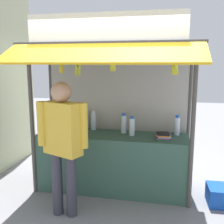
# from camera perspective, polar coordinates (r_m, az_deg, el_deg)

# --- Properties ---
(ground_plane) EXTENTS (20.00, 20.00, 0.00)m
(ground_plane) POSITION_cam_1_polar(r_m,az_deg,el_deg) (4.36, 0.00, -16.07)
(ground_plane) COLOR gray
(stall_counter) EXTENTS (2.27, 0.63, 0.88)m
(stall_counter) POSITION_cam_1_polar(r_m,az_deg,el_deg) (4.19, 0.00, -10.68)
(stall_counter) COLOR #385B4C
(stall_counter) RESTS_ON ground
(stall_structure) EXTENTS (2.47, 1.44, 2.56)m
(stall_structure) POSITION_cam_1_polar(r_m,az_deg,el_deg) (3.99, 0.19, 4.56)
(stall_structure) COLOR #4C4742
(stall_structure) RESTS_ON ground
(water_bottle_back_right) EXTENTS (0.09, 0.09, 0.31)m
(water_bottle_back_right) POSITION_cam_1_polar(r_m,az_deg,el_deg) (4.13, 2.52, -2.51)
(water_bottle_back_right) COLOR silver
(water_bottle_back_right) RESTS_ON stall_counter
(water_bottle_far_left) EXTENTS (0.09, 0.09, 0.30)m
(water_bottle_far_left) POSITION_cam_1_polar(r_m,az_deg,el_deg) (4.12, 13.69, -2.86)
(water_bottle_far_left) COLOR silver
(water_bottle_far_left) RESTS_ON stall_counter
(water_bottle_mid_left) EXTENTS (0.09, 0.09, 0.31)m
(water_bottle_mid_left) POSITION_cam_1_polar(r_m,az_deg,el_deg) (4.34, -3.97, -1.91)
(water_bottle_mid_left) COLOR silver
(water_bottle_mid_left) RESTS_ON stall_counter
(water_bottle_mid_right) EXTENTS (0.09, 0.09, 0.31)m
(water_bottle_mid_right) POSITION_cam_1_polar(r_m,az_deg,el_deg) (4.37, -5.88, -1.80)
(water_bottle_mid_right) COLOR silver
(water_bottle_mid_right) RESTS_ON stall_counter
(water_bottle_center) EXTENTS (0.08, 0.08, 0.29)m
(water_bottle_center) POSITION_cam_1_polar(r_m,az_deg,el_deg) (4.00, 4.27, -3.09)
(water_bottle_center) COLOR silver
(water_bottle_center) RESTS_ON stall_counter
(magazine_stack_left) EXTENTS (0.22, 0.27, 0.07)m
(magazine_stack_left) POSITION_cam_1_polar(r_m,az_deg,el_deg) (3.91, 10.95, -5.07)
(magazine_stack_left) COLOR green
(magazine_stack_left) RESTS_ON stall_counter
(magazine_stack_front_left) EXTENTS (0.23, 0.32, 0.06)m
(magazine_stack_front_left) POSITION_cam_1_polar(r_m,az_deg,el_deg) (4.22, -12.65, -4.06)
(magazine_stack_front_left) COLOR red
(magazine_stack_front_left) RESTS_ON stall_counter
(banana_bunch_inner_right) EXTENTS (0.09, 0.10, 0.25)m
(banana_bunch_inner_right) POSITION_cam_1_polar(r_m,az_deg,el_deg) (3.48, 0.16, 9.89)
(banana_bunch_inner_right) COLOR #332D23
(banana_bunch_inner_left) EXTENTS (0.10, 0.11, 0.31)m
(banana_bunch_inner_left) POSITION_cam_1_polar(r_m,az_deg,el_deg) (3.60, -7.36, 8.95)
(banana_bunch_inner_left) COLOR #332D23
(banana_bunch_leftmost) EXTENTS (0.11, 0.11, 0.29)m
(banana_bunch_leftmost) POSITION_cam_1_polar(r_m,az_deg,el_deg) (3.41, 13.25, 9.04)
(banana_bunch_leftmost) COLOR #332D23
(banana_bunch_rightmost) EXTENTS (0.08, 0.08, 0.28)m
(banana_bunch_rightmost) POSITION_cam_1_polar(r_m,az_deg,el_deg) (3.68, -10.74, 9.09)
(banana_bunch_rightmost) COLOR #332D23
(vendor_person) EXTENTS (0.65, 0.38, 1.73)m
(vendor_person) POSITION_cam_1_polar(r_m,az_deg,el_deg) (3.37, -10.50, -5.34)
(vendor_person) COLOR #383842
(vendor_person) RESTS_ON ground
(plastic_crate) EXTENTS (0.38, 0.38, 0.26)m
(plastic_crate) POSITION_cam_1_polar(r_m,az_deg,el_deg) (4.18, 22.25, -16.14)
(plastic_crate) COLOR #194CB2
(plastic_crate) RESTS_ON ground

